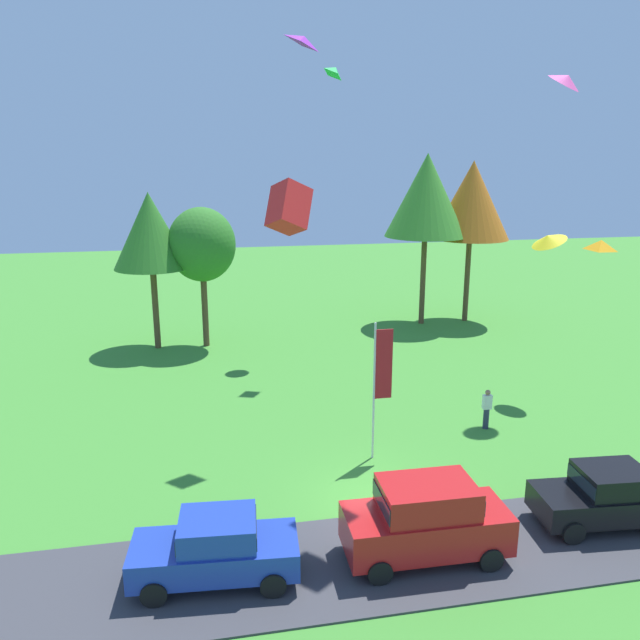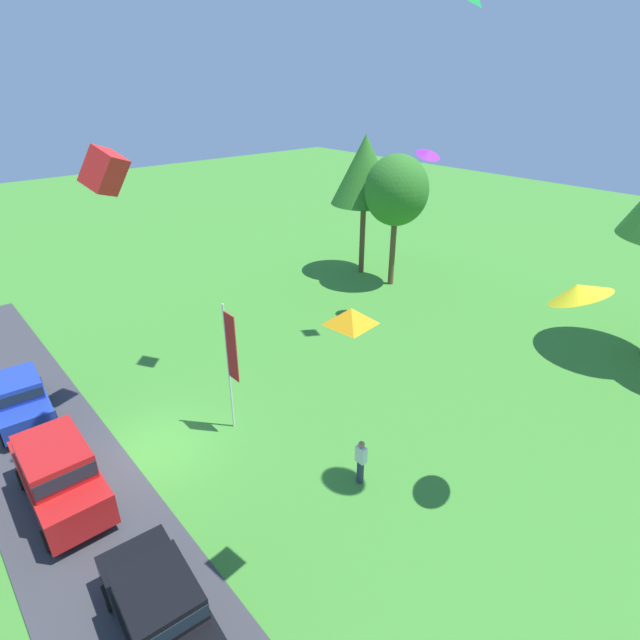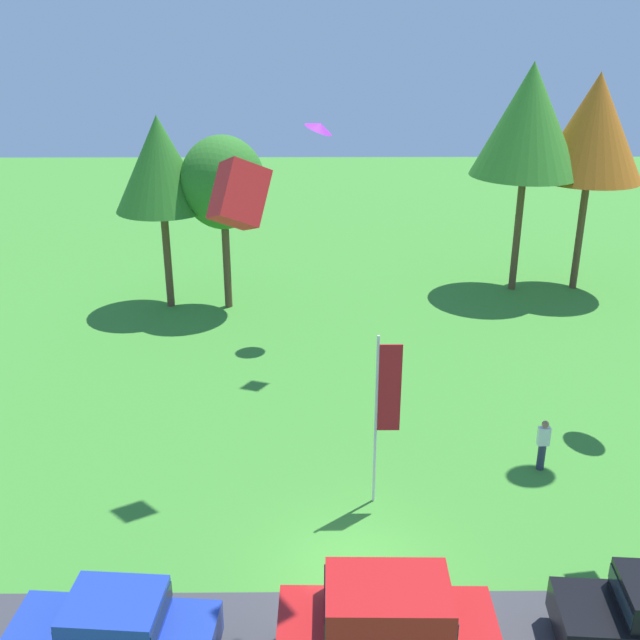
% 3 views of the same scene
% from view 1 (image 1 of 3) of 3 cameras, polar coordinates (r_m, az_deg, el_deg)
% --- Properties ---
extents(ground_plane, '(120.00, 120.00, 0.00)m').
position_cam_1_polar(ground_plane, '(21.50, 5.20, -16.18)').
color(ground_plane, '#3D842D').
extents(pavement_strip, '(36.00, 4.40, 0.06)m').
position_cam_1_polar(pavement_strip, '(19.11, 7.85, -20.57)').
color(pavement_strip, '#38383D').
rests_on(pavement_strip, ground).
extents(car_sedan_far_end, '(4.53, 2.23, 1.84)m').
position_cam_1_polar(car_sedan_far_end, '(17.74, -9.49, -19.76)').
color(car_sedan_far_end, '#1E389E').
rests_on(car_sedan_far_end, ground).
extents(car_suv_mid_row, '(4.63, 2.11, 2.28)m').
position_cam_1_polar(car_suv_mid_row, '(18.44, 9.68, -17.36)').
color(car_suv_mid_row, red).
rests_on(car_suv_mid_row, ground).
extents(car_sedan_by_flagpole, '(4.52, 2.23, 1.84)m').
position_cam_1_polar(car_sedan_by_flagpole, '(21.61, 24.88, -14.28)').
color(car_sedan_by_flagpole, black).
rests_on(car_sedan_by_flagpole, ground).
extents(person_watching_sky, '(0.36, 0.24, 1.71)m').
position_cam_1_polar(person_watching_sky, '(27.03, 15.00, -7.84)').
color(person_watching_sky, '#2D334C').
rests_on(person_watching_sky, ground).
extents(tree_lone_near, '(4.31, 4.31, 9.09)m').
position_cam_1_polar(tree_lone_near, '(36.94, -15.26, 7.85)').
color(tree_lone_near, brown).
rests_on(tree_lone_near, ground).
extents(tree_far_right, '(3.90, 3.90, 8.23)m').
position_cam_1_polar(tree_far_right, '(36.82, -10.76, 6.75)').
color(tree_far_right, brown).
rests_on(tree_far_right, ground).
extents(tree_far_left, '(5.32, 5.32, 11.23)m').
position_cam_1_polar(tree_far_left, '(41.64, 9.71, 11.14)').
color(tree_far_left, brown).
rests_on(tree_far_left, ground).
extents(tree_center_back, '(5.09, 5.09, 10.75)m').
position_cam_1_polar(tree_center_back, '(43.03, 13.71, 10.57)').
color(tree_center_back, brown).
rests_on(tree_center_back, ground).
extents(flag_banner, '(0.71, 0.08, 5.28)m').
position_cam_1_polar(flag_banner, '(22.95, 5.55, -4.89)').
color(flag_banner, silver).
rests_on(flag_banner, ground).
extents(kite_delta_trailing_tail, '(2.09, 2.09, 1.07)m').
position_cam_1_polar(kite_delta_trailing_tail, '(30.20, 21.57, 19.78)').
color(kite_delta_trailing_tail, '#EA4C9E').
extents(kite_diamond_high_right, '(1.06, 0.93, 0.72)m').
position_cam_1_polar(kite_diamond_high_right, '(33.16, 1.47, 21.77)').
color(kite_diamond_high_right, green).
extents(kite_delta_high_left, '(1.46, 1.45, 0.72)m').
position_cam_1_polar(kite_delta_high_left, '(33.85, -3.32, 11.30)').
color(kite_delta_high_left, purple).
extents(kite_diamond_mid_center, '(1.20, 1.20, 0.40)m').
position_cam_1_polar(kite_diamond_mid_center, '(23.87, 24.31, 6.25)').
color(kite_diamond_mid_center, orange).
extents(kite_box_over_trees, '(1.53, 1.66, 1.78)m').
position_cam_1_polar(kite_box_over_trees, '(18.90, -2.87, 10.23)').
color(kite_box_over_trees, red).
extents(kite_diamond_near_flag, '(1.18, 0.98, 0.68)m').
position_cam_1_polar(kite_diamond_near_flag, '(24.98, -1.44, 24.21)').
color(kite_diamond_near_flag, purple).
extents(kite_delta_topmost, '(1.83, 1.82, 0.98)m').
position_cam_1_polar(kite_delta_topmost, '(30.29, 20.16, 6.98)').
color(kite_delta_topmost, yellow).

